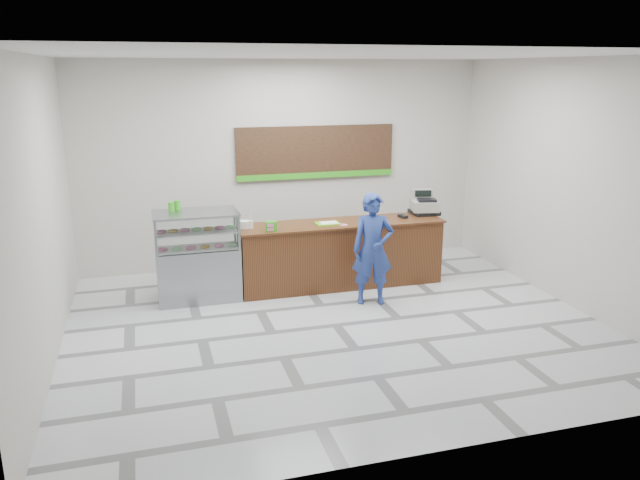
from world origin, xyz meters
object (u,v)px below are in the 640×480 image
object	(u,v)px
serving_tray	(328,223)
customer	(373,249)
cash_register	(424,205)
display_case	(198,255)
sales_counter	(340,254)

from	to	relation	value
serving_tray	customer	distance (m)	0.95
serving_tray	customer	world-z (taller)	customer
customer	cash_register	bearing A→B (deg)	51.39
display_case	customer	bearing A→B (deg)	-19.60
sales_counter	display_case	distance (m)	2.23
sales_counter	serving_tray	distance (m)	0.57
sales_counter	customer	distance (m)	0.94
cash_register	customer	size ratio (longest dim) A/B	0.32
display_case	customer	xyz separation A→B (m)	(2.43, -0.87, 0.14)
serving_tray	display_case	bearing A→B (deg)	177.13
sales_counter	serving_tray	xyz separation A→B (m)	(-0.23, -0.05, 0.52)
display_case	serving_tray	distance (m)	2.03
sales_counter	display_case	xyz separation A→B (m)	(-2.22, -0.00, 0.16)
display_case	customer	distance (m)	2.58
sales_counter	display_case	world-z (taller)	display_case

